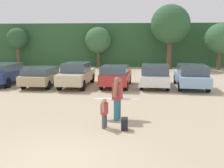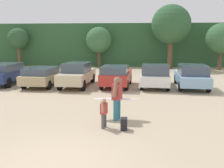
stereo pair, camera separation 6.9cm
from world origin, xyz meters
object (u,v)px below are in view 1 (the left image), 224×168
at_px(parked_car_champagne, 77,74).
at_px(surfboard_white, 117,99).
at_px(parked_car_navy, 6,73).
at_px(person_child, 104,111).
at_px(parked_car_white, 155,76).
at_px(backpack_dropped, 125,124).
at_px(person_adult, 117,96).
at_px(parked_car_tan, 43,76).
at_px(parked_car_sky_blue, 191,76).
at_px(parked_car_red, 116,75).

height_order(parked_car_champagne, surfboard_white, parked_car_champagne).
distance_m(parked_car_navy, person_child, 12.28).
relative_size(parked_car_white, backpack_dropped, 9.68).
height_order(person_adult, surfboard_white, person_adult).
height_order(parked_car_white, person_adult, person_adult).
bearing_deg(surfboard_white, parked_car_tan, -52.13).
height_order(parked_car_white, parked_car_sky_blue, parked_car_white).
bearing_deg(parked_car_champagne, backpack_dropped, -155.03).
xyz_separation_m(surfboard_white, backpack_dropped, (0.37, -1.39, -0.63)).
height_order(parked_car_navy, person_adult, person_adult).
bearing_deg(backpack_dropped, surfboard_white, 105.05).
bearing_deg(parked_car_tan, backpack_dropped, -142.49).
bearing_deg(parked_car_sky_blue, parked_car_champagne, 93.61).
bearing_deg(parked_car_red, surfboard_white, -172.27).
xyz_separation_m(parked_car_white, parked_car_sky_blue, (2.48, 0.01, 0.02)).
bearing_deg(surfboard_white, parked_car_sky_blue, -121.51).
distance_m(parked_car_navy, surfboard_white, 11.69).
xyz_separation_m(parked_car_navy, parked_car_sky_blue, (13.30, -0.32, -0.00)).
relative_size(parked_car_champagne, person_adult, 2.67).
bearing_deg(surfboard_white, parked_car_white, -105.83).
distance_m(parked_car_sky_blue, surfboard_white, 8.82).
bearing_deg(parked_car_champagne, person_child, -159.08).
xyz_separation_m(parked_car_navy, person_child, (8.29, -9.05, -0.19)).
bearing_deg(parked_car_red, parked_car_navy, 90.46).
relative_size(surfboard_white, backpack_dropped, 4.30).
bearing_deg(person_adult, parked_car_white, -91.10).
bearing_deg(parked_car_tan, parked_car_white, -86.79).
height_order(parked_car_red, parked_car_sky_blue, parked_car_sky_blue).
distance_m(parked_car_champagne, parked_car_sky_blue, 7.94).
distance_m(parked_car_tan, person_adult, 9.53).
bearing_deg(person_child, backpack_dropped, -177.70).
distance_m(parked_car_sky_blue, person_adult, 8.92).
bearing_deg(parked_car_sky_blue, surfboard_white, 151.59).
xyz_separation_m(parked_car_red, person_child, (0.16, -8.63, -0.17)).
bearing_deg(parked_car_champagne, parked_car_white, -87.12).
xyz_separation_m(parked_car_red, parked_car_white, (2.69, 0.10, 0.01)).
distance_m(parked_car_navy, parked_car_white, 10.82).
bearing_deg(parked_car_tan, surfboard_white, -139.53).
bearing_deg(backpack_dropped, parked_car_sky_blue, 64.52).
bearing_deg(parked_car_sky_blue, parked_car_white, 93.28).
bearing_deg(parked_car_tan, parked_car_navy, 84.77).
xyz_separation_m(parked_car_tan, parked_car_white, (7.90, 0.08, 0.08)).
height_order(parked_car_champagne, person_adult, person_adult).
bearing_deg(parked_car_sky_blue, person_child, 153.30).
bearing_deg(parked_car_navy, backpack_dropped, -134.64).
distance_m(parked_car_tan, parked_car_white, 7.90).
height_order(parked_car_red, parked_car_white, parked_car_white).
bearing_deg(surfboard_white, parked_car_red, -85.69).
xyz_separation_m(parked_car_sky_blue, surfboard_white, (-4.61, -7.51, 0.02)).
relative_size(parked_car_champagne, person_child, 4.21).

